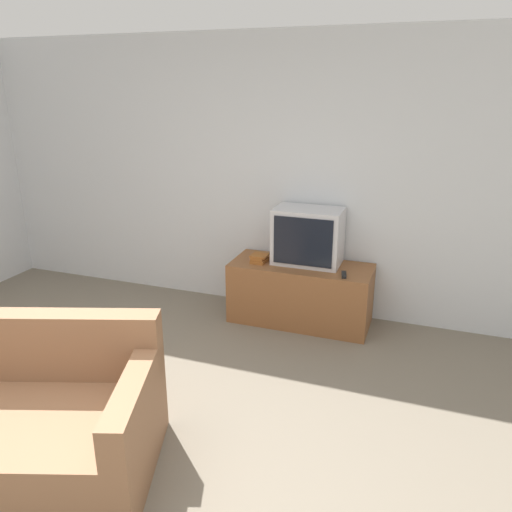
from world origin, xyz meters
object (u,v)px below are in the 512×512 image
object	(u,v)px
tv_stand	(300,293)
book_stack	(260,258)
remote_on_stand	(344,275)
television	(308,236)

from	to	relation	value
tv_stand	book_stack	distance (m)	0.50
tv_stand	remote_on_stand	distance (m)	0.54
remote_on_stand	book_stack	bearing A→B (deg)	172.75
book_stack	television	bearing A→B (deg)	16.24
remote_on_stand	tv_stand	bearing A→B (deg)	159.89
book_stack	remote_on_stand	distance (m)	0.82
tv_stand	book_stack	size ratio (longest dim) A/B	6.64
tv_stand	remote_on_stand	world-z (taller)	remote_on_stand
tv_stand	television	world-z (taller)	television
book_stack	remote_on_stand	world-z (taller)	book_stack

